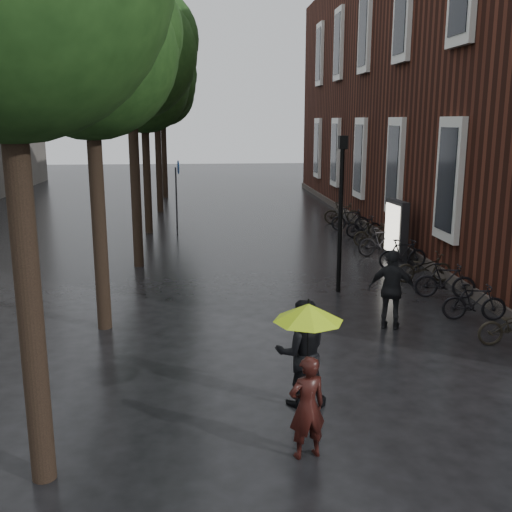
{
  "coord_description": "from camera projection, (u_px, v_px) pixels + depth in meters",
  "views": [
    {
      "loc": [
        -1.83,
        -6.42,
        4.71
      ],
      "look_at": [
        -0.59,
        6.87,
        1.66
      ],
      "focal_mm": 42.0,
      "sensor_mm": 36.0,
      "label": 1
    }
  ],
  "objects": [
    {
      "name": "ad_lightbox",
      "position": [
        396.0,
        230.0,
        20.55
      ],
      "size": [
        0.31,
        1.35,
        2.03
      ],
      "rotation": [
        0.0,
        0.0,
        0.09
      ],
      "color": "black",
      "rests_on": "ground"
    },
    {
      "name": "street_trees",
      "position": [
        137.0,
        72.0,
        21.13
      ],
      "size": [
        4.33,
        34.03,
        8.91
      ],
      "color": "black",
      "rests_on": "ground"
    },
    {
      "name": "cycle_sign",
      "position": [
        177.0,
        186.0,
        24.88
      ],
      "size": [
        0.16,
        0.56,
        3.07
      ],
      "rotation": [
        0.0,
        0.0,
        0.14
      ],
      "color": "#262628",
      "rests_on": "ground"
    },
    {
      "name": "ground",
      "position": [
        354.0,
        507.0,
        7.45
      ],
      "size": [
        120.0,
        120.0,
        0.0
      ],
      "primitive_type": "plane",
      "color": "black"
    },
    {
      "name": "brick_building",
      "position": [
        483.0,
        89.0,
        25.95
      ],
      "size": [
        10.2,
        33.2,
        12.0
      ],
      "color": "#38160F",
      "rests_on": "ground"
    },
    {
      "name": "pedestrian_walking",
      "position": [
        392.0,
        290.0,
        13.65
      ],
      "size": [
        1.17,
        0.85,
        1.85
      ],
      "primitive_type": "imported",
      "rotation": [
        0.0,
        0.0,
        2.72
      ],
      "color": "black",
      "rests_on": "ground"
    },
    {
      "name": "person_burgundy",
      "position": [
        307.0,
        407.0,
        8.42
      ],
      "size": [
        0.63,
        0.5,
        1.53
      ],
      "primitive_type": "imported",
      "rotation": [
        0.0,
        0.0,
        3.41
      ],
      "color": "black",
      "rests_on": "ground"
    },
    {
      "name": "person_black",
      "position": [
        302.0,
        352.0,
        9.98
      ],
      "size": [
        0.91,
        0.72,
        1.84
      ],
      "primitive_type": "imported",
      "rotation": [
        0.0,
        0.0,
        3.17
      ],
      "color": "black",
      "rests_on": "ground"
    },
    {
      "name": "parked_bicycles",
      "position": [
        394.0,
        248.0,
        20.22
      ],
      "size": [
        2.02,
        16.03,
        1.04
      ],
      "color": "black",
      "rests_on": "ground"
    },
    {
      "name": "lamp_post",
      "position": [
        341.0,
        199.0,
        16.23
      ],
      "size": [
        0.22,
        0.22,
        4.3
      ],
      "rotation": [
        0.0,
        0.0,
        0.22
      ],
      "color": "black",
      "rests_on": "ground"
    },
    {
      "name": "lime_umbrella",
      "position": [
        308.0,
        312.0,
        8.94
      ],
      "size": [
        1.07,
        1.07,
        1.58
      ],
      "rotation": [
        0.0,
        0.0,
        0.15
      ],
      "color": "black",
      "rests_on": "ground"
    }
  ]
}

